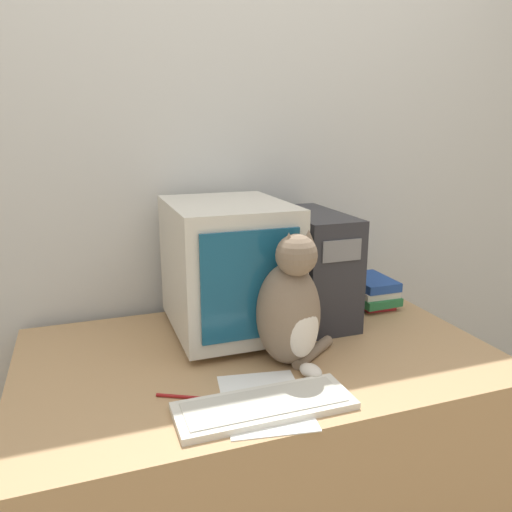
{
  "coord_description": "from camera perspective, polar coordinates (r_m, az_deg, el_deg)",
  "views": [
    {
      "loc": [
        -0.48,
        -0.9,
        1.45
      ],
      "look_at": [
        0.01,
        0.48,
        1.07
      ],
      "focal_mm": 35.0,
      "sensor_mm": 36.0,
      "label": 1
    }
  ],
  "objects": [
    {
      "name": "computer_tower",
      "position": [
        1.79,
        6.47,
        -1.14
      ],
      "size": [
        0.19,
        0.41,
        0.38
      ],
      "color": "#28282D",
      "rests_on": "desk"
    },
    {
      "name": "book_stack",
      "position": [
        1.98,
        13.03,
        -3.94
      ],
      "size": [
        0.16,
        0.21,
        0.11
      ],
      "color": "red",
      "rests_on": "desk"
    },
    {
      "name": "pen",
      "position": [
        1.34,
        -8.05,
        -15.67
      ],
      "size": [
        0.14,
        0.08,
        0.01
      ],
      "color": "maroon",
      "rests_on": "desk"
    },
    {
      "name": "keyboard",
      "position": [
        1.28,
        0.99,
        -16.71
      ],
      "size": [
        0.44,
        0.16,
        0.02
      ],
      "color": "silver",
      "rests_on": "desk"
    },
    {
      "name": "cat",
      "position": [
        1.44,
        4.0,
        -6.06
      ],
      "size": [
        0.29,
        0.26,
        0.4
      ],
      "rotation": [
        0.0,
        0.0,
        0.24
      ],
      "color": "#7A6651",
      "rests_on": "desk"
    },
    {
      "name": "paper_sheet",
      "position": [
        1.31,
        0.96,
        -16.28
      ],
      "size": [
        0.25,
        0.33,
        0.0
      ],
      "color": "white",
      "rests_on": "desk"
    },
    {
      "name": "desk",
      "position": [
        1.77,
        0.2,
        -22.15
      ],
      "size": [
        1.43,
        0.87,
        0.77
      ],
      "color": "tan",
      "rests_on": "ground_plane"
    },
    {
      "name": "crt_monitor",
      "position": [
        1.64,
        -3.2,
        -1.23
      ],
      "size": [
        0.37,
        0.47,
        0.44
      ],
      "color": "beige",
      "rests_on": "desk"
    },
    {
      "name": "wall_back",
      "position": [
        1.9,
        -4.91,
        8.69
      ],
      "size": [
        7.0,
        0.05,
        2.5
      ],
      "color": "silver",
      "rests_on": "ground_plane"
    }
  ]
}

